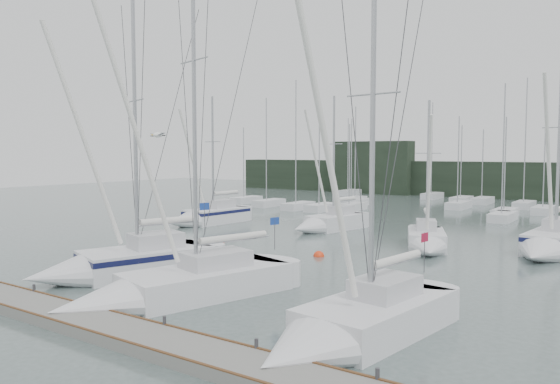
# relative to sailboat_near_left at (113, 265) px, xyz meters

# --- Properties ---
(ground) EXTENTS (160.00, 160.00, 0.00)m
(ground) POSITION_rel_sailboat_near_left_xyz_m (6.58, -0.54, -0.66)
(ground) COLOR #4D5E5A
(ground) RESTS_ON ground
(dock) EXTENTS (24.00, 2.00, 0.40)m
(dock) POSITION_rel_sailboat_near_left_xyz_m (6.58, -5.54, -0.46)
(dock) COLOR slate
(dock) RESTS_ON ground
(far_treeline) EXTENTS (90.00, 4.00, 5.00)m
(far_treeline) POSITION_rel_sailboat_near_left_xyz_m (6.58, 61.46, 1.84)
(far_treeline) COLOR black
(far_treeline) RESTS_ON ground
(far_building_left) EXTENTS (12.00, 3.00, 8.00)m
(far_building_left) POSITION_rel_sailboat_near_left_xyz_m (-13.42, 59.46, 3.34)
(far_building_left) COLOR black
(far_building_left) RESTS_ON ground
(mast_forest) EXTENTS (54.39, 27.19, 14.69)m
(mast_forest) POSITION_rel_sailboat_near_left_xyz_m (6.13, 42.52, -0.19)
(mast_forest) COLOR silver
(mast_forest) RESTS_ON ground
(sailboat_near_left) EXTENTS (6.13, 9.81, 15.18)m
(sailboat_near_left) POSITION_rel_sailboat_near_left_xyz_m (0.00, 0.00, 0.00)
(sailboat_near_left) COLOR silver
(sailboat_near_left) RESTS_ON ground
(sailboat_near_center) EXTENTS (6.05, 11.00, 17.49)m
(sailboat_near_center) POSITION_rel_sailboat_near_left_xyz_m (5.41, -1.92, -0.09)
(sailboat_near_center) COLOR silver
(sailboat_near_center) RESTS_ON ground
(sailboat_near_right) EXTENTS (4.25, 9.61, 14.12)m
(sailboat_near_right) POSITION_rel_sailboat_near_left_xyz_m (14.24, -1.96, -0.10)
(sailboat_near_right) COLOR silver
(sailboat_near_right) RESTS_ON ground
(sailboat_mid_a) EXTENTS (3.37, 8.80, 12.14)m
(sailboat_mid_a) POSITION_rel_sailboat_near_left_xyz_m (-10.24, 17.94, -0.02)
(sailboat_mid_a) COLOR silver
(sailboat_mid_a) RESTS_ON ground
(sailboat_mid_b) EXTENTS (3.91, 7.94, 11.71)m
(sailboat_mid_b) POSITION_rel_sailboat_near_left_xyz_m (0.48, 20.53, -0.09)
(sailboat_mid_b) COLOR silver
(sailboat_mid_b) RESTS_ON ground
(sailboat_mid_c) EXTENTS (4.68, 7.10, 10.45)m
(sailboat_mid_c) POSITION_rel_sailboat_near_left_xyz_m (10.45, 16.39, -0.11)
(sailboat_mid_c) COLOR silver
(sailboat_mid_c) RESTS_ON ground
(sailboat_mid_d) EXTENTS (3.64, 9.43, 13.24)m
(sailboat_mid_d) POSITION_rel_sailboat_near_left_xyz_m (17.22, 19.28, 0.00)
(sailboat_mid_d) COLOR silver
(sailboat_mid_d) RESTS_ON ground
(buoy_a) EXTENTS (0.67, 0.67, 0.67)m
(buoy_a) POSITION_rel_sailboat_near_left_xyz_m (5.59, 10.94, -0.66)
(buoy_a) COLOR #F53A15
(buoy_a) RESTS_ON ground
(buoy_c) EXTENTS (0.52, 0.52, 0.52)m
(buoy_c) POSITION_rel_sailboat_near_left_xyz_m (-2.64, 11.37, -0.66)
(buoy_c) COLOR #F53A15
(buoy_c) RESTS_ON ground
(seagull) EXTENTS (1.10, 0.53, 0.22)m
(seagull) POSITION_rel_sailboat_near_left_xyz_m (5.40, -1.83, 6.42)
(seagull) COLOR white
(seagull) RESTS_ON ground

